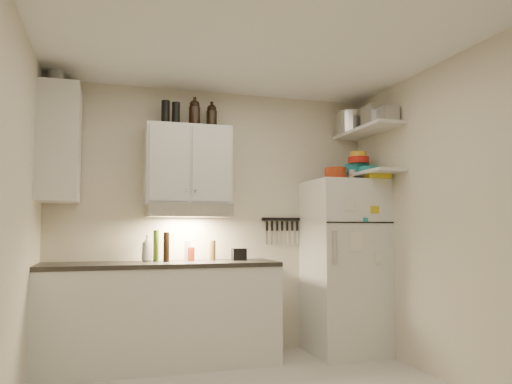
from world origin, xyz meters
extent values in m
cube|color=white|center=(0.00, 0.00, 2.61)|extent=(3.20, 3.00, 0.02)
cube|color=beige|center=(0.00, 1.51, 1.30)|extent=(3.20, 0.02, 2.60)
cube|color=beige|center=(-1.61, 0.00, 1.30)|extent=(0.02, 3.00, 2.60)
cube|color=beige|center=(1.61, 0.00, 1.30)|extent=(0.02, 3.00, 2.60)
cube|color=silver|center=(-0.55, 1.20, 0.44)|extent=(2.10, 0.60, 0.88)
cube|color=#2A2824|center=(-0.55, 1.20, 0.90)|extent=(2.10, 0.62, 0.04)
cube|color=silver|center=(-0.30, 1.33, 1.83)|extent=(0.80, 0.33, 0.75)
cube|color=silver|center=(-1.44, 1.20, 1.95)|extent=(0.33, 0.55, 1.00)
cube|color=silver|center=(-0.30, 1.27, 1.39)|extent=(0.76, 0.46, 0.12)
cube|color=silver|center=(1.25, 1.16, 0.85)|extent=(0.70, 0.68, 1.70)
cube|color=silver|center=(1.45, 1.02, 2.20)|extent=(0.30, 0.95, 0.03)
cube|color=silver|center=(1.45, 1.02, 1.76)|extent=(0.30, 0.95, 0.03)
cube|color=black|center=(0.70, 1.49, 1.32)|extent=(0.42, 0.02, 0.03)
cylinder|color=#A43013|center=(1.15, 1.13, 1.76)|extent=(0.24, 0.24, 0.13)
cube|color=gold|center=(1.48, 0.90, 1.74)|extent=(0.28, 0.31, 0.09)
cylinder|color=silver|center=(1.32, 1.11, 1.76)|extent=(0.08, 0.08, 0.11)
cylinder|color=silver|center=(1.41, 1.29, 2.33)|extent=(0.34, 0.34, 0.23)
cube|color=#AAAAAD|center=(1.46, 0.89, 2.32)|extent=(0.21, 0.19, 0.20)
cube|color=#AAAAAD|center=(1.50, 0.72, 2.29)|extent=(0.16, 0.16, 0.16)
cylinder|color=teal|center=(1.42, 1.21, 1.83)|extent=(0.26, 0.26, 0.11)
cylinder|color=red|center=(1.40, 1.11, 1.91)|extent=(0.21, 0.21, 0.06)
cylinder|color=gold|center=(1.40, 1.11, 1.97)|extent=(0.16, 0.16, 0.05)
cylinder|color=teal|center=(1.45, 0.99, 1.80)|extent=(0.27, 0.27, 0.05)
cylinder|color=black|center=(-0.42, 1.31, 2.31)|extent=(0.10, 0.10, 0.22)
cylinder|color=black|center=(-0.52, 1.29, 2.31)|extent=(0.10, 0.10, 0.22)
cylinder|color=silver|center=(-1.49, 1.24, 2.54)|extent=(0.17, 0.17, 0.18)
imported|color=silver|center=(-0.67, 1.31, 1.06)|extent=(0.11, 0.11, 0.27)
cylinder|color=brown|center=(-0.05, 1.33, 1.01)|extent=(0.06, 0.06, 0.19)
cylinder|color=#415D17|center=(-0.59, 1.31, 1.06)|extent=(0.07, 0.07, 0.29)
cylinder|color=black|center=(-0.50, 1.22, 1.06)|extent=(0.06, 0.06, 0.27)
cylinder|color=silver|center=(-0.30, 1.32, 1.01)|extent=(0.07, 0.07, 0.19)
cylinder|color=#A43013|center=(-0.27, 1.29, 0.98)|extent=(0.08, 0.08, 0.13)
cube|color=black|center=(0.19, 1.26, 0.98)|extent=(0.13, 0.10, 0.11)
camera|label=1|loc=(-1.04, -3.38, 1.22)|focal=35.00mm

